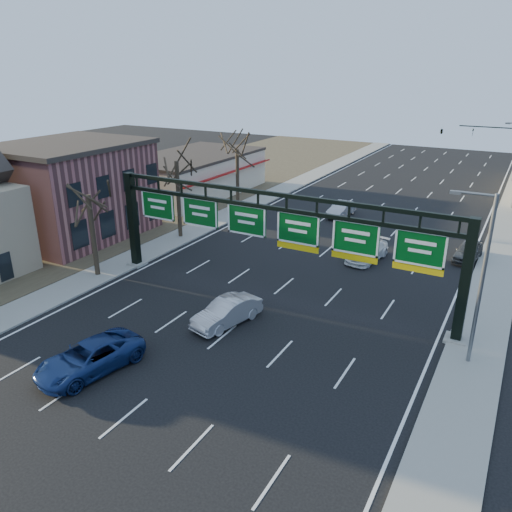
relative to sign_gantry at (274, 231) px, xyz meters
The scene contains 18 objects.
ground 9.24m from the sign_gantry, 91.15° to the right, with size 160.00×160.00×0.00m, color black.
sidewalk_left 18.24m from the sign_gantry, 137.20° to the left, with size 3.00×120.00×0.12m, color gray.
sidewalk_right 18.02m from the sign_gantry, 43.51° to the left, with size 3.00×120.00×0.12m, color gray.
dirt_strip_left 28.25m from the sign_gantry, 154.50° to the left, with size 21.00×120.00×0.06m, color #473D2B.
lane_markings 12.86m from the sign_gantry, 90.76° to the left, with size 21.60×120.00×0.01m, color white.
sign_gantry is the anchor object (origin of this frame).
brick_block 21.87m from the sign_gantry, behind, with size 10.40×12.40×8.30m.
cream_strip 30.24m from the sign_gantry, 135.86° to the left, with size 10.90×18.40×4.70m.
tree_gantry 13.53m from the sign_gantry, 166.97° to the right, with size 3.60×3.60×8.48m.
tree_mid 15.08m from the sign_gantry, 151.63° to the left, with size 3.60×3.60×9.24m.
tree_far 21.57m from the sign_gantry, 127.32° to the left, with size 3.60×3.60×8.86m.
streetlight_near 12.48m from the sign_gantry, ahead, with size 2.15×0.22×9.00m.
traffic_signal_mast 47.33m from the sign_gantry, 83.29° to the left, with size 10.16×0.54×7.00m.
car_blue_suv 13.34m from the sign_gantry, 109.04° to the right, with size 2.55×5.53×1.54m, color navy.
car_silver_sedan 6.01m from the sign_gantry, 99.46° to the right, with size 1.63×4.67×1.54m, color #AFAFB4.
car_white_wagon 11.02m from the sign_gantry, 70.86° to the left, with size 1.96×4.82×1.40m, color white.
car_grey_far 17.55m from the sign_gantry, 52.82° to the left, with size 1.70×4.22×1.44m, color #3A3C3E.
car_silver_distant 20.87m from the sign_gantry, 97.45° to the left, with size 1.57×4.51×1.49m, color #AFAEB3.
Camera 1 is at (13.76, -18.82, 14.52)m, focal length 35.00 mm.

